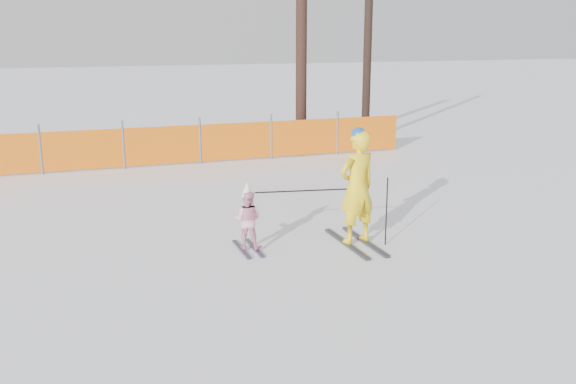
# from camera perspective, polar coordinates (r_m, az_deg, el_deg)

# --- Properties ---
(ground) EXTENTS (120.00, 120.00, 0.00)m
(ground) POSITION_cam_1_polar(r_m,az_deg,el_deg) (9.93, 0.97, -6.27)
(ground) COLOR white
(ground) RESTS_ON ground
(adult) EXTENTS (0.77, 1.64, 1.97)m
(adult) POSITION_cam_1_polar(r_m,az_deg,el_deg) (10.56, 6.16, 0.46)
(adult) COLOR black
(adult) RESTS_ON ground
(child) EXTENTS (0.58, 0.94, 1.14)m
(child) POSITION_cam_1_polar(r_m,az_deg,el_deg) (10.35, -3.62, -2.41)
(child) COLOR black
(child) RESTS_ON ground
(ski_poles) EXTENTS (2.12, 0.52, 1.15)m
(ski_poles) POSITION_cam_1_polar(r_m,az_deg,el_deg) (10.48, 4.52, -0.68)
(ski_poles) COLOR black
(ski_poles) RESTS_ON ground
(safety_fence) EXTENTS (15.93, 0.06, 1.25)m
(safety_fence) POSITION_cam_1_polar(r_m,az_deg,el_deg) (17.05, -14.83, 3.82)
(safety_fence) COLOR #595960
(safety_fence) RESTS_ON ground
(tree_trunks) EXTENTS (2.88, 1.26, 6.09)m
(tree_trunks) POSITION_cam_1_polar(r_m,az_deg,el_deg) (19.54, 3.73, 12.67)
(tree_trunks) COLOR black
(tree_trunks) RESTS_ON ground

